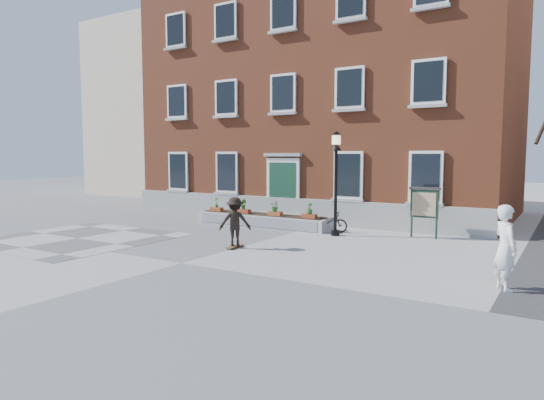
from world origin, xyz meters
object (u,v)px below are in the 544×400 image
Objects in this scene: notice_board at (424,204)px; lamp_post at (336,168)px; bicycle at (327,222)px; skateboarder at (235,222)px; bystander at (505,248)px.

lamp_post is at bearing -157.16° from notice_board.
notice_board is at bearing 22.84° from lamp_post.
notice_board is at bearing -94.19° from bicycle.
notice_board reaches higher than skateboarder.
lamp_post is 4.67m from skateboarder.
lamp_post is at bearing 17.82° from bystander.
notice_board is (3.60, 0.62, 0.85)m from bicycle.
skateboarder is (-1.74, -4.00, -1.67)m from lamp_post.
bystander is 1.16× the size of skateboarder.
bicycle is at bearing 17.00° from bystander.
bystander is 6.90m from notice_board.
skateboarder is at bearing 49.26° from bystander.
lamp_post reaches higher than skateboarder.
lamp_post reaches higher than bystander.
bystander is 1.04× the size of notice_board.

